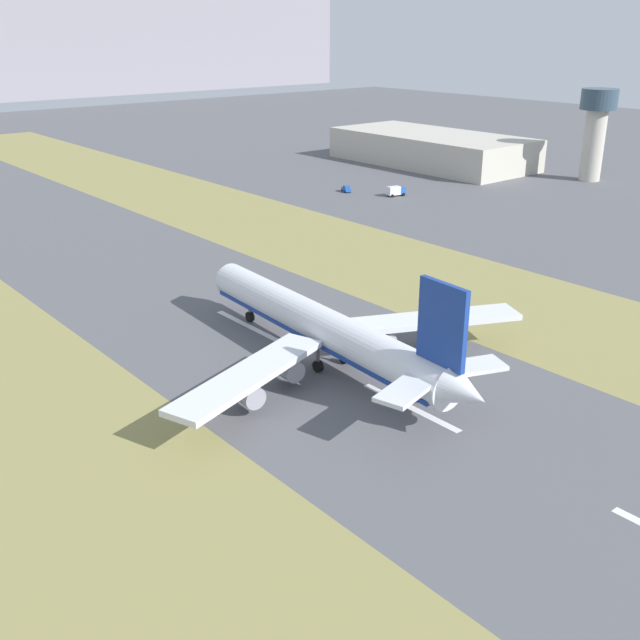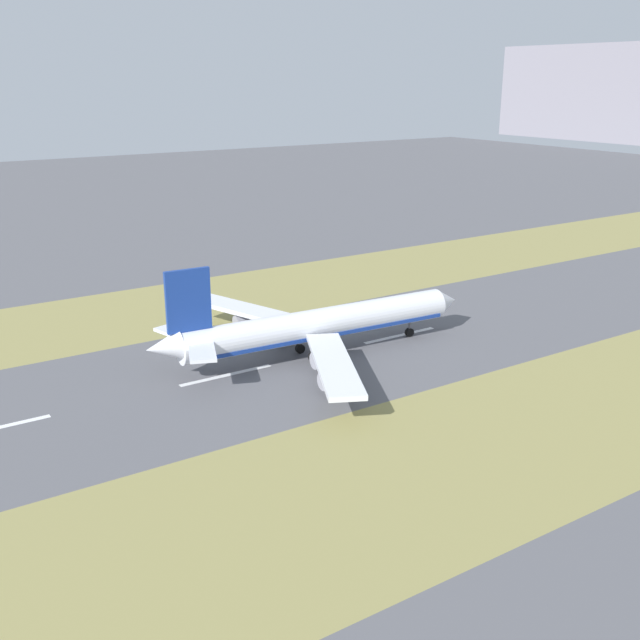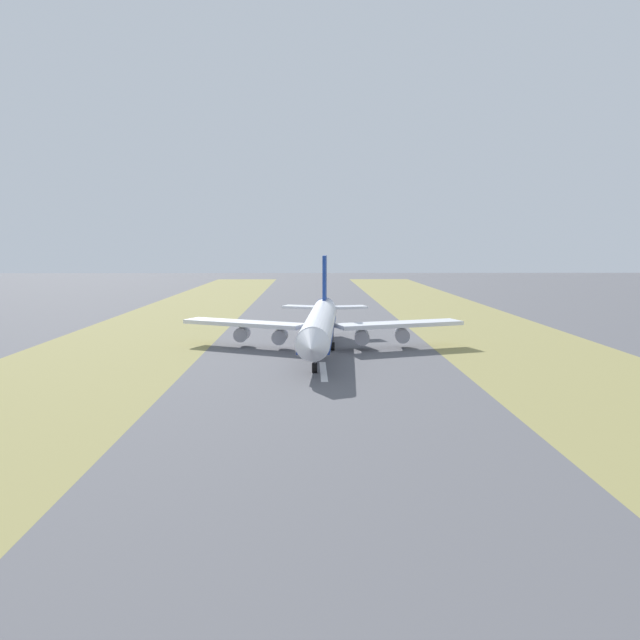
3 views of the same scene
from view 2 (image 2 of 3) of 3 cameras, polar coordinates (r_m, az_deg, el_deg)
ground_plane at (r=146.50m, az=0.73°, el=-2.42°), size 800.00×800.00×0.00m
grass_median_west at (r=183.70m, az=-7.11°, el=1.71°), size 40.00×600.00×0.01m
grass_median_east at (r=115.03m, az=13.46°, el=-8.92°), size 40.00×600.00×0.01m
centreline_dash_mid at (r=136.14m, az=-7.15°, el=-4.20°), size 1.20×18.00×0.01m
centreline_dash_far at (r=156.42m, az=6.09°, el=-1.17°), size 1.20×18.00×0.01m
airplane_main_jet at (r=142.16m, az=-0.67°, el=-0.49°), size 64.01×67.21×20.20m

